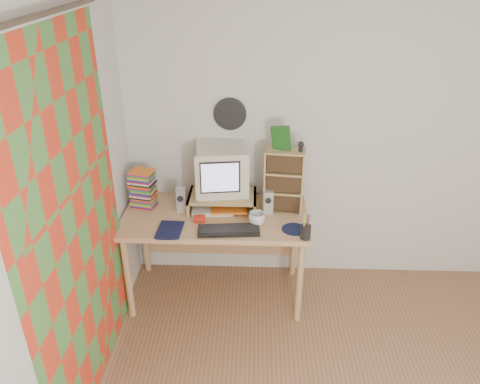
# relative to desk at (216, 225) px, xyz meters

# --- Properties ---
(back_wall) EXTENTS (3.50, 0.00, 3.50)m
(back_wall) POSITION_rel_desk_xyz_m (1.03, 0.31, 0.63)
(back_wall) COLOR silver
(back_wall) RESTS_ON floor
(left_wall) EXTENTS (0.00, 3.50, 3.50)m
(left_wall) POSITION_rel_desk_xyz_m (-0.72, -1.44, 0.63)
(left_wall) COLOR silver
(left_wall) RESTS_ON floor
(curtain) EXTENTS (0.00, 2.20, 2.20)m
(curtain) POSITION_rel_desk_xyz_m (-0.68, -0.96, 0.53)
(curtain) COLOR red
(curtain) RESTS_ON left_wall
(wall_disc) EXTENTS (0.25, 0.02, 0.25)m
(wall_disc) POSITION_rel_desk_xyz_m (0.10, 0.29, 0.81)
(wall_disc) COLOR black
(wall_disc) RESTS_ON back_wall
(desk) EXTENTS (1.40, 0.70, 0.75)m
(desk) POSITION_rel_desk_xyz_m (0.00, 0.00, 0.00)
(desk) COLOR tan
(desk) RESTS_ON floor
(monitor_riser) EXTENTS (0.52, 0.30, 0.12)m
(monitor_riser) POSITION_rel_desk_xyz_m (0.05, 0.04, 0.23)
(monitor_riser) COLOR tan
(monitor_riser) RESTS_ON desk
(crt_monitor) EXTENTS (0.43, 0.43, 0.36)m
(crt_monitor) POSITION_rel_desk_xyz_m (0.04, 0.09, 0.43)
(crt_monitor) COLOR beige
(crt_monitor) RESTS_ON monitor_riser
(speaker_left) EXTENTS (0.07, 0.07, 0.19)m
(speaker_left) POSITION_rel_desk_xyz_m (-0.26, -0.01, 0.23)
(speaker_left) COLOR #B4B4B9
(speaker_left) RESTS_ON desk
(speaker_right) EXTENTS (0.08, 0.08, 0.19)m
(speaker_right) POSITION_rel_desk_xyz_m (0.40, -0.01, 0.23)
(speaker_right) COLOR #B4B4B9
(speaker_right) RESTS_ON desk
(keyboard) EXTENTS (0.45, 0.18, 0.03)m
(keyboard) POSITION_rel_desk_xyz_m (0.12, -0.31, 0.15)
(keyboard) COLOR black
(keyboard) RESTS_ON desk
(dvd_stack) EXTENTS (0.20, 0.16, 0.25)m
(dvd_stack) POSITION_rel_desk_xyz_m (-0.56, 0.05, 0.26)
(dvd_stack) COLOR brown
(dvd_stack) RESTS_ON desk
(cd_rack) EXTENTS (0.31, 0.19, 0.49)m
(cd_rack) POSITION_rel_desk_xyz_m (0.52, 0.05, 0.38)
(cd_rack) COLOR tan
(cd_rack) RESTS_ON desk
(mug) EXTENTS (0.12, 0.12, 0.10)m
(mug) POSITION_rel_desk_xyz_m (0.32, -0.20, 0.18)
(mug) COLOR silver
(mug) RESTS_ON desk
(diary) EXTENTS (0.22, 0.17, 0.04)m
(diary) POSITION_rel_desk_xyz_m (-0.39, -0.31, 0.16)
(diary) COLOR #0E1336
(diary) RESTS_ON desk
(mousepad) EXTENTS (0.22, 0.22, 0.00)m
(mousepad) POSITION_rel_desk_xyz_m (0.58, -0.25, 0.14)
(mousepad) COLOR black
(mousepad) RESTS_ON desk
(pen_cup) EXTENTS (0.09, 0.09, 0.15)m
(pen_cup) POSITION_rel_desk_xyz_m (0.66, -0.37, 0.21)
(pen_cup) COLOR black
(pen_cup) RESTS_ON desk
(papers) EXTENTS (0.33, 0.25, 0.04)m
(papers) POSITION_rel_desk_xyz_m (0.02, 0.02, 0.16)
(papers) COLOR silver
(papers) RESTS_ON desk
(red_box) EXTENTS (0.09, 0.06, 0.04)m
(red_box) POSITION_rel_desk_xyz_m (-0.11, -0.17, 0.16)
(red_box) COLOR red
(red_box) RESTS_ON desk
(game_box) EXTENTS (0.14, 0.07, 0.17)m
(game_box) POSITION_rel_desk_xyz_m (0.48, 0.06, 0.71)
(game_box) COLOR #175217
(game_box) RESTS_ON cd_rack
(webcam) EXTENTS (0.05, 0.05, 0.08)m
(webcam) POSITION_rel_desk_xyz_m (0.62, 0.02, 0.66)
(webcam) COLOR black
(webcam) RESTS_ON cd_rack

